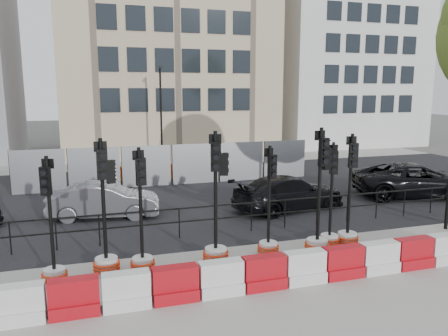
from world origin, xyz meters
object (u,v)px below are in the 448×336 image
object	(u,v)px
traffic_signal_d	(216,233)
traffic_signal_a	(53,258)
traffic_signal_h	(348,223)
car_c	(289,193)

from	to	relation	value
traffic_signal_d	traffic_signal_a	bearing A→B (deg)	-167.40
traffic_signal_h	car_c	distance (m)	4.18
car_c	traffic_signal_d	bearing A→B (deg)	124.60
traffic_signal_h	car_c	xyz separation A→B (m)	(0.08, 4.18, -0.03)
traffic_signal_d	traffic_signal_h	world-z (taller)	traffic_signal_d
traffic_signal_a	car_c	size ratio (longest dim) A/B	0.64
traffic_signal_h	traffic_signal_a	bearing A→B (deg)	-168.61
traffic_signal_h	car_c	bearing A→B (deg)	98.99
traffic_signal_h	car_c	world-z (taller)	traffic_signal_h
traffic_signal_d	traffic_signal_h	xyz separation A→B (m)	(4.12, 0.13, -0.16)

